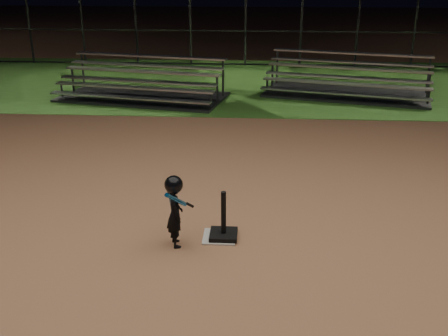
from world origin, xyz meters
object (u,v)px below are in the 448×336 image
bleacher_right (346,87)px  batting_tee (224,229)px  child_batter (175,209)px  bleacher_left (142,91)px  home_plate (219,237)px

bleacher_right → batting_tee: bearing=-94.9°
batting_tee → child_batter: child_batter is taller
batting_tee → bleacher_left: bearing=109.7°
home_plate → bleacher_left: size_ratio=0.09×
child_batter → bleacher_right: bleacher_right is taller
home_plate → batting_tee: bearing=-3.9°
batting_tee → bleacher_right: bearing=70.9°
batting_tee → bleacher_right: bleacher_right is taller
home_plate → child_batter: size_ratio=0.44×
home_plate → bleacher_right: bearing=70.6°
batting_tee → bleacher_right: 9.09m
bleacher_left → home_plate: bearing=-59.5°
child_batter → bleacher_left: bleacher_left is taller
child_batter → home_plate: bearing=-88.2°
home_plate → bleacher_right: 9.11m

